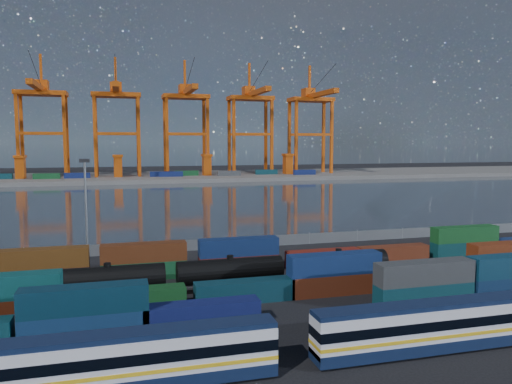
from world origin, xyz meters
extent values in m
plane|color=black|center=(0.00, 0.00, 0.00)|extent=(700.00, 700.00, 0.00)
plane|color=#29313B|center=(0.00, 105.00, 0.01)|extent=(700.00, 700.00, 0.00)
cube|color=#514F4C|center=(0.00, 210.00, 1.00)|extent=(700.00, 70.00, 2.00)
cone|color=#1E2630|center=(-200.00, 1600.00, 260.00)|extent=(1100.00, 1100.00, 520.00)
cone|color=#1E2630|center=(200.00, 1600.00, 230.00)|extent=(1040.00, 1040.00, 460.00)
cone|color=#1E2630|center=(600.00, 1600.00, 190.00)|extent=(960.00, 960.00, 380.00)
cone|color=#1E2630|center=(950.00, 1600.00, 150.00)|extent=(840.00, 840.00, 300.00)
cube|color=silver|center=(-23.71, -21.02, 2.59)|extent=(22.29, 2.68, 3.39)
cube|color=#0E1935|center=(-23.71, -21.02, 0.80)|extent=(22.29, 2.73, 1.07)
cube|color=#0E1935|center=(-23.71, -21.02, 4.50)|extent=(22.29, 2.41, 0.45)
cube|color=gold|center=(-23.71, -21.02, 1.87)|extent=(22.32, 2.76, 0.32)
cube|color=black|center=(-23.71, -21.02, 2.94)|extent=(22.32, 2.76, 0.89)
cube|color=black|center=(-15.91, -21.02, 0.31)|extent=(2.68, 1.78, 0.62)
cube|color=silver|center=(2.29, -21.02, 2.59)|extent=(22.29, 2.68, 3.39)
cube|color=#0E1935|center=(2.29, -21.02, 0.80)|extent=(22.29, 2.73, 1.07)
cube|color=#0E1935|center=(2.29, -21.02, 4.50)|extent=(22.29, 2.41, 0.45)
cube|color=gold|center=(2.29, -21.02, 1.87)|extent=(22.32, 2.76, 0.32)
cube|color=black|center=(2.29, -21.02, 2.94)|extent=(22.32, 2.76, 0.89)
cube|color=black|center=(-5.52, -21.02, 0.31)|extent=(2.68, 1.78, 0.62)
cube|color=black|center=(10.09, -21.02, 0.31)|extent=(2.68, 1.78, 0.62)
cube|color=navy|center=(-28.21, -9.16, 1.32)|extent=(12.19, 2.48, 2.64)
cube|color=#0B293C|center=(-28.21, -9.16, 3.96)|extent=(12.19, 2.48, 2.64)
cube|color=#101851|center=(-16.66, -9.16, 1.32)|extent=(12.19, 2.48, 2.64)
cube|color=#0C3843|center=(9.86, -9.16, 1.32)|extent=(12.19, 2.48, 2.64)
cube|color=#3A3D3F|center=(9.86, -9.16, 3.96)|extent=(12.19, 2.48, 2.64)
cube|color=#5D210E|center=(-37.05, -2.31, 1.31)|extent=(12.11, 2.46, 2.62)
cube|color=#0E4749|center=(-37.05, -2.31, 3.94)|extent=(12.11, 2.46, 2.62)
cube|color=#11421A|center=(-23.56, -2.31, 1.31)|extent=(12.11, 2.46, 2.62)
cube|color=#0B2E3B|center=(-10.36, -2.31, 1.31)|extent=(12.11, 2.46, 2.62)
cube|color=#622613|center=(1.42, -2.31, 1.31)|extent=(12.11, 2.46, 2.62)
cube|color=navy|center=(1.42, -2.31, 3.94)|extent=(12.11, 2.46, 2.62)
cube|color=#47494D|center=(15.40, -2.31, 1.31)|extent=(12.11, 2.46, 2.62)
cube|color=navy|center=(28.04, -2.31, 1.31)|extent=(12.11, 2.46, 2.62)
cube|color=maroon|center=(28.04, -2.31, 3.94)|extent=(12.11, 2.46, 2.62)
cube|color=#562911|center=(-34.82, 11.28, 1.28)|extent=(11.84, 2.41, 2.57)
cube|color=#583211|center=(-34.82, 11.28, 3.85)|extent=(11.84, 2.41, 2.57)
cube|color=#134A27|center=(-21.55, 11.28, 1.28)|extent=(11.84, 2.41, 2.57)
cube|color=#542610|center=(-21.55, 11.28, 3.85)|extent=(11.84, 2.41, 2.57)
cube|color=maroon|center=(-7.82, 11.28, 1.28)|extent=(11.84, 2.41, 2.57)
cube|color=navy|center=(-7.82, 11.28, 3.85)|extent=(11.84, 2.41, 2.57)
cube|color=maroon|center=(5.70, 11.28, 1.28)|extent=(11.84, 2.41, 2.57)
cube|color=maroon|center=(17.95, 11.28, 1.28)|extent=(11.84, 2.41, 2.57)
cube|color=#0B383D|center=(31.46, 11.28, 1.28)|extent=(11.84, 2.41, 2.57)
cube|color=#165321|center=(31.46, 11.28, 3.85)|extent=(11.84, 2.41, 2.57)
cube|color=black|center=(-37.01, 3.45, 0.32)|extent=(2.69, 1.93, 0.64)
cylinder|color=black|center=(-26.34, 3.45, 2.47)|extent=(13.97, 3.12, 3.12)
cylinder|color=black|center=(-26.34, 3.45, 4.19)|extent=(0.86, 0.86, 0.54)
cube|color=black|center=(-26.34, 3.45, 0.75)|extent=(14.51, 2.15, 0.43)
cube|color=black|center=(-31.18, 3.45, 0.32)|extent=(2.69, 1.93, 0.64)
cube|color=black|center=(-21.51, 3.45, 0.32)|extent=(2.69, 1.93, 0.64)
cylinder|color=black|center=(-10.84, 3.45, 2.47)|extent=(13.97, 3.12, 3.12)
cylinder|color=black|center=(-10.84, 3.45, 4.19)|extent=(0.86, 0.86, 0.54)
cube|color=black|center=(-10.84, 3.45, 0.75)|extent=(14.51, 2.15, 0.43)
cube|color=black|center=(-15.68, 3.45, 0.32)|extent=(2.69, 1.93, 0.64)
cube|color=black|center=(-6.01, 3.45, 0.32)|extent=(2.69, 1.93, 0.64)
cylinder|color=black|center=(4.66, 3.45, 2.47)|extent=(13.97, 3.12, 3.12)
cylinder|color=black|center=(4.66, 3.45, 4.19)|extent=(0.86, 0.86, 0.54)
cube|color=black|center=(4.66, 3.45, 0.75)|extent=(14.51, 2.15, 0.43)
cube|color=black|center=(-0.18, 3.45, 0.32)|extent=(2.69, 1.93, 0.64)
cube|color=black|center=(9.49, 3.45, 0.32)|extent=(2.69, 1.93, 0.64)
cube|color=#595B5E|center=(0.00, 28.00, 1.00)|extent=(160.00, 0.06, 2.00)
cylinder|color=slate|center=(-40.00, 28.00, 1.10)|extent=(0.12, 0.12, 2.20)
cylinder|color=slate|center=(-30.00, 28.00, 1.10)|extent=(0.12, 0.12, 2.20)
cylinder|color=slate|center=(-20.00, 28.00, 1.10)|extent=(0.12, 0.12, 2.20)
cylinder|color=slate|center=(-10.00, 28.00, 1.10)|extent=(0.12, 0.12, 2.20)
cylinder|color=slate|center=(0.00, 28.00, 1.10)|extent=(0.12, 0.12, 2.20)
cylinder|color=slate|center=(10.00, 28.00, 1.10)|extent=(0.12, 0.12, 2.20)
cylinder|color=slate|center=(20.00, 28.00, 1.10)|extent=(0.12, 0.12, 2.20)
cylinder|color=slate|center=(30.00, 28.00, 1.10)|extent=(0.12, 0.12, 2.20)
cylinder|color=slate|center=(40.00, 28.00, 1.10)|extent=(0.12, 0.12, 2.20)
cylinder|color=slate|center=(50.00, 28.00, 1.10)|extent=(0.12, 0.12, 2.20)
cylinder|color=slate|center=(-30.00, 26.00, 8.00)|extent=(0.36, 0.36, 16.00)
cube|color=black|center=(-30.00, 26.00, 16.30)|extent=(1.60, 0.40, 0.60)
cube|color=#C0490D|center=(-70.50, 199.27, 21.48)|extent=(1.53, 1.53, 42.96)
cube|color=#C0490D|center=(-70.50, 210.73, 21.48)|extent=(1.53, 1.53, 42.96)
cube|color=#C0490D|center=(-49.50, 199.27, 21.48)|extent=(1.53, 1.53, 42.96)
cube|color=#C0490D|center=(-49.50, 210.73, 21.48)|extent=(1.53, 1.53, 42.96)
cube|color=#C0490D|center=(-60.00, 199.27, 23.63)|extent=(21.00, 1.34, 1.34)
cube|color=#C0490D|center=(-60.00, 210.73, 23.63)|extent=(21.00, 1.34, 1.34)
cube|color=#C0490D|center=(-60.00, 205.00, 42.96)|extent=(23.86, 13.36, 2.10)
cube|color=#C0490D|center=(-60.00, 193.55, 44.87)|extent=(2.86, 45.82, 2.39)
cube|color=#C0490D|center=(-60.00, 208.82, 47.25)|extent=(5.73, 7.64, 4.77)
cube|color=#C0490D|center=(-60.00, 206.91, 54.41)|extent=(1.15, 1.15, 15.27)
cylinder|color=black|center=(-60.00, 191.25, 51.55)|extent=(0.23, 39.29, 12.96)
cube|color=#C0490D|center=(-35.50, 199.27, 21.48)|extent=(1.53, 1.53, 42.96)
cube|color=#C0490D|center=(-35.50, 210.73, 21.48)|extent=(1.53, 1.53, 42.96)
cube|color=#C0490D|center=(-14.50, 199.27, 21.48)|extent=(1.53, 1.53, 42.96)
cube|color=#C0490D|center=(-14.50, 210.73, 21.48)|extent=(1.53, 1.53, 42.96)
cube|color=#C0490D|center=(-25.00, 199.27, 23.63)|extent=(21.00, 1.34, 1.34)
cube|color=#C0490D|center=(-25.00, 210.73, 23.63)|extent=(21.00, 1.34, 1.34)
cube|color=#C0490D|center=(-25.00, 205.00, 42.96)|extent=(23.86, 13.36, 2.10)
cube|color=#C0490D|center=(-25.00, 193.55, 44.87)|extent=(2.86, 45.82, 2.39)
cube|color=#C0490D|center=(-25.00, 208.82, 47.25)|extent=(5.73, 7.64, 4.77)
cube|color=#C0490D|center=(-25.00, 206.91, 54.41)|extent=(1.15, 1.15, 15.27)
cylinder|color=black|center=(-25.00, 191.25, 51.55)|extent=(0.23, 39.29, 12.96)
cube|color=#C0490D|center=(-0.50, 199.27, 21.48)|extent=(1.53, 1.53, 42.96)
cube|color=#C0490D|center=(-0.50, 210.73, 21.48)|extent=(1.53, 1.53, 42.96)
cube|color=#C0490D|center=(20.50, 199.27, 21.48)|extent=(1.53, 1.53, 42.96)
cube|color=#C0490D|center=(20.50, 210.73, 21.48)|extent=(1.53, 1.53, 42.96)
cube|color=#C0490D|center=(10.00, 199.27, 23.63)|extent=(21.00, 1.34, 1.34)
cube|color=#C0490D|center=(10.00, 210.73, 23.63)|extent=(21.00, 1.34, 1.34)
cube|color=#C0490D|center=(10.00, 205.00, 42.96)|extent=(23.86, 13.36, 2.10)
cube|color=#C0490D|center=(10.00, 193.55, 44.87)|extent=(2.86, 45.82, 2.39)
cube|color=#C0490D|center=(10.00, 208.82, 47.25)|extent=(5.73, 7.64, 4.77)
cube|color=#C0490D|center=(10.00, 206.91, 54.41)|extent=(1.15, 1.15, 15.27)
cylinder|color=black|center=(10.00, 191.25, 51.55)|extent=(0.23, 39.29, 12.96)
cube|color=#C0490D|center=(34.50, 199.27, 21.48)|extent=(1.53, 1.53, 42.96)
cube|color=#C0490D|center=(34.50, 210.73, 21.48)|extent=(1.53, 1.53, 42.96)
cube|color=#C0490D|center=(55.50, 199.27, 21.48)|extent=(1.53, 1.53, 42.96)
cube|color=#C0490D|center=(55.50, 210.73, 21.48)|extent=(1.53, 1.53, 42.96)
cube|color=#C0490D|center=(45.00, 199.27, 23.63)|extent=(21.00, 1.34, 1.34)
cube|color=#C0490D|center=(45.00, 210.73, 23.63)|extent=(21.00, 1.34, 1.34)
cube|color=#C0490D|center=(45.00, 205.00, 42.96)|extent=(23.86, 13.36, 2.10)
cube|color=#C0490D|center=(45.00, 193.55, 44.87)|extent=(2.86, 45.82, 2.39)
cube|color=#C0490D|center=(45.00, 208.82, 47.25)|extent=(5.73, 7.64, 4.77)
cube|color=#C0490D|center=(45.00, 206.91, 54.41)|extent=(1.15, 1.15, 15.27)
cylinder|color=black|center=(45.00, 191.25, 51.55)|extent=(0.23, 39.29, 12.96)
cube|color=#C0490D|center=(69.50, 199.27, 21.48)|extent=(1.53, 1.53, 42.96)
cube|color=#C0490D|center=(69.50, 210.73, 21.48)|extent=(1.53, 1.53, 42.96)
cube|color=#C0490D|center=(90.50, 199.27, 21.48)|extent=(1.53, 1.53, 42.96)
cube|color=#C0490D|center=(90.50, 210.73, 21.48)|extent=(1.53, 1.53, 42.96)
cube|color=#C0490D|center=(80.00, 199.27, 23.63)|extent=(21.00, 1.34, 1.34)
cube|color=#C0490D|center=(80.00, 210.73, 23.63)|extent=(21.00, 1.34, 1.34)
cube|color=#C0490D|center=(80.00, 205.00, 42.96)|extent=(23.86, 13.36, 2.10)
cube|color=#C0490D|center=(80.00, 193.55, 44.87)|extent=(2.86, 45.82, 2.39)
cube|color=#C0490D|center=(80.00, 208.82, 47.25)|extent=(5.73, 7.64, 4.77)
cube|color=#C0490D|center=(80.00, 206.91, 54.41)|extent=(1.15, 1.15, 15.27)
cylinder|color=black|center=(80.00, 191.25, 51.55)|extent=(0.23, 39.29, 12.96)
cube|color=navy|center=(0.66, 194.68, 3.30)|extent=(12.00, 2.44, 2.60)
cube|color=navy|center=(71.34, 190.93, 3.30)|extent=(12.00, 2.44, 2.60)
cube|color=navy|center=(-3.64, 196.08, 3.30)|extent=(12.00, 2.44, 2.60)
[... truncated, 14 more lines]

